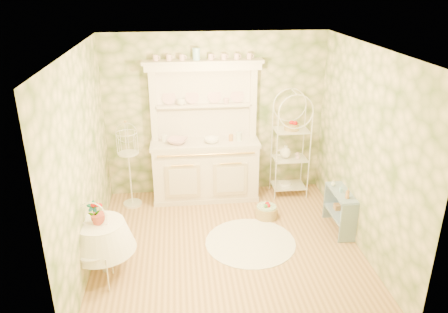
{
  "coord_description": "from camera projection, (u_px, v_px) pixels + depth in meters",
  "views": [
    {
      "loc": [
        -0.61,
        -5.09,
        3.46
      ],
      "look_at": [
        0.0,
        0.5,
        1.15
      ],
      "focal_mm": 35.0,
      "sensor_mm": 36.0,
      "label": 1
    }
  ],
  "objects": [
    {
      "name": "bottle_glass",
      "position": [
        333.0,
        184.0,
        6.42
      ],
      "size": [
        0.08,
        0.08,
        0.09
      ],
      "primitive_type": "imported",
      "rotation": [
        0.0,
        0.0,
        0.19
      ],
      "color": "silver",
      "rests_on": "side_shelf"
    },
    {
      "name": "floor_basket",
      "position": [
        266.0,
        211.0,
        6.76
      ],
      "size": [
        0.37,
        0.37,
        0.21
      ],
      "primitive_type": "cylinder",
      "rotation": [
        0.0,
        0.0,
        -0.16
      ],
      "color": "tan",
      "rests_on": "floor"
    },
    {
      "name": "bottle_blue",
      "position": [
        341.0,
        190.0,
        6.23
      ],
      "size": [
        0.05,
        0.05,
        0.1
      ],
      "primitive_type": "imported",
      "rotation": [
        0.0,
        0.0,
        -0.02
      ],
      "color": "#92C9DE",
      "rests_on": "side_shelf"
    },
    {
      "name": "round_table",
      "position": [
        103.0,
        251.0,
        5.43
      ],
      "size": [
        0.74,
        0.74,
        0.62
      ],
      "primitive_type": "cylinder",
      "rotation": [
        0.0,
        0.0,
        0.39
      ],
      "color": "white",
      "rests_on": "floor"
    },
    {
      "name": "potted_geranium",
      "position": [
        94.0,
        214.0,
        5.2
      ],
      "size": [
        0.17,
        0.13,
        0.29
      ],
      "primitive_type": "imported",
      "rotation": [
        0.0,
        0.0,
        0.14
      ],
      "color": "#3F7238",
      "rests_on": "round_table"
    },
    {
      "name": "wall_back",
      "position": [
        216.0,
        116.0,
        7.2
      ],
      "size": [
        3.6,
        3.6,
        0.0
      ],
      "primitive_type": "plane",
      "color": "beige",
      "rests_on": "floor"
    },
    {
      "name": "cafe_chair",
      "position": [
        93.0,
        251.0,
        5.16
      ],
      "size": [
        0.5,
        0.5,
        0.92
      ],
      "primitive_type": "cube",
      "rotation": [
        0.0,
        0.0,
        -0.21
      ],
      "color": "white",
      "rests_on": "floor"
    },
    {
      "name": "bowl_floral",
      "position": [
        178.0,
        143.0,
        6.96
      ],
      "size": [
        0.4,
        0.4,
        0.08
      ],
      "primitive_type": "imported",
      "rotation": [
        0.0,
        0.0,
        -0.33
      ],
      "color": "white",
      "rests_on": "kitchen_dresser"
    },
    {
      "name": "cup_right",
      "position": [
        226.0,
        102.0,
        7.01
      ],
      "size": [
        0.13,
        0.13,
        0.09
      ],
      "primitive_type": "imported",
      "rotation": [
        0.0,
        0.0,
        0.39
      ],
      "color": "white",
      "rests_on": "kitchen_dresser"
    },
    {
      "name": "wall_right",
      "position": [
        364.0,
        151.0,
        5.72
      ],
      "size": [
        3.6,
        3.6,
        0.0
      ],
      "primitive_type": "plane",
      "color": "beige",
      "rests_on": "floor"
    },
    {
      "name": "ceiling",
      "position": [
        229.0,
        49.0,
        5.03
      ],
      "size": [
        3.6,
        3.6,
        0.0
      ],
      "primitive_type": "plane",
      "color": "white",
      "rests_on": "floor"
    },
    {
      "name": "bowl_white",
      "position": [
        212.0,
        142.0,
        6.99
      ],
      "size": [
        0.28,
        0.28,
        0.08
      ],
      "primitive_type": "imported",
      "rotation": [
        0.0,
        0.0,
        0.14
      ],
      "color": "white",
      "rests_on": "kitchen_dresser"
    },
    {
      "name": "bottle_amber",
      "position": [
        348.0,
        194.0,
        6.04
      ],
      "size": [
        0.07,
        0.07,
        0.15
      ],
      "primitive_type": "imported",
      "rotation": [
        0.0,
        0.0,
        -0.13
      ],
      "color": "#B37C44",
      "rests_on": "side_shelf"
    },
    {
      "name": "birdcage_stand",
      "position": [
        129.0,
        168.0,
        6.93
      ],
      "size": [
        0.34,
        0.34,
        1.33
      ],
      "primitive_type": "cube",
      "rotation": [
        0.0,
        0.0,
        -0.09
      ],
      "color": "white",
      "rests_on": "floor"
    },
    {
      "name": "lace_rug",
      "position": [
        250.0,
        242.0,
        6.15
      ],
      "size": [
        1.56,
        1.56,
        0.01
      ],
      "primitive_type": "cylinder",
      "rotation": [
        0.0,
        0.0,
        0.26
      ],
      "color": "white",
      "rests_on": "floor"
    },
    {
      "name": "cup_left",
      "position": [
        181.0,
        103.0,
        6.93
      ],
      "size": [
        0.15,
        0.15,
        0.11
      ],
      "primitive_type": "imported",
      "rotation": [
        0.0,
        0.0,
        0.15
      ],
      "color": "white",
      "rests_on": "kitchen_dresser"
    },
    {
      "name": "wall_left",
      "position": [
        83.0,
        163.0,
        5.36
      ],
      "size": [
        3.6,
        3.6,
        0.0
      ],
      "primitive_type": "plane",
      "color": "beige",
      "rests_on": "floor"
    },
    {
      "name": "bakers_rack",
      "position": [
        291.0,
        144.0,
        7.22
      ],
      "size": [
        0.57,
        0.41,
        1.81
      ],
      "primitive_type": "cube",
      "rotation": [
        0.0,
        0.0,
        0.01
      ],
      "color": "white",
      "rests_on": "floor"
    },
    {
      "name": "side_shelf",
      "position": [
        340.0,
        212.0,
        6.38
      ],
      "size": [
        0.27,
        0.66,
        0.56
      ],
      "primitive_type": "cube",
      "rotation": [
        0.0,
        0.0,
        0.03
      ],
      "color": "#7C97AF",
      "rests_on": "floor"
    },
    {
      "name": "floor",
      "position": [
        228.0,
        247.0,
        6.05
      ],
      "size": [
        3.6,
        3.6,
        0.0
      ],
      "primitive_type": "plane",
      "color": "tan",
      "rests_on": "ground"
    },
    {
      "name": "kitchen_dresser",
      "position": [
        205.0,
        133.0,
        7.0
      ],
      "size": [
        1.87,
        0.61,
        2.29
      ],
      "primitive_type": "cube",
      "color": "white",
      "rests_on": "floor"
    },
    {
      "name": "wall_front",
      "position": [
        252.0,
        233.0,
        3.89
      ],
      "size": [
        3.6,
        3.6,
        0.0
      ],
      "primitive_type": "plane",
      "color": "beige",
      "rests_on": "floor"
    }
  ]
}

